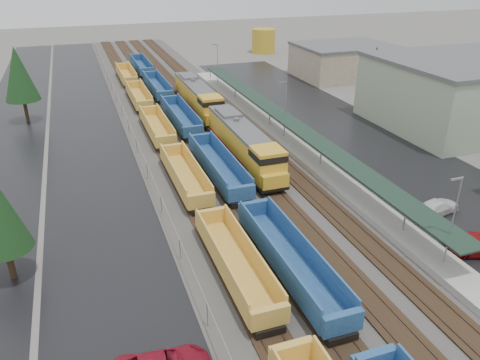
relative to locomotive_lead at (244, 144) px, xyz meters
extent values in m
cube|color=#302D2B|center=(-2.00, 15.18, -2.41)|extent=(20.00, 160.00, 0.08)
cube|color=black|center=(-8.00, 15.18, -2.30)|extent=(2.60, 160.00, 0.15)
cube|color=#473326|center=(-8.72, 15.18, -2.19)|extent=(0.08, 160.00, 0.07)
cube|color=#473326|center=(-7.28, 15.18, -2.19)|extent=(0.08, 160.00, 0.07)
cube|color=black|center=(-4.00, 15.18, -2.30)|extent=(2.60, 160.00, 0.15)
cube|color=#473326|center=(-4.72, 15.18, -2.19)|extent=(0.08, 160.00, 0.07)
cube|color=#473326|center=(-3.28, 15.18, -2.19)|extent=(0.08, 160.00, 0.07)
cube|color=black|center=(0.00, 15.18, -2.30)|extent=(2.60, 160.00, 0.15)
cube|color=#473326|center=(-0.72, 15.18, -2.19)|extent=(0.08, 160.00, 0.07)
cube|color=#473326|center=(0.72, 15.18, -2.19)|extent=(0.08, 160.00, 0.07)
cube|color=black|center=(4.00, 15.18, -2.30)|extent=(2.60, 160.00, 0.15)
cube|color=#473326|center=(3.28, 15.18, -2.19)|extent=(0.08, 160.00, 0.07)
cube|color=#473326|center=(4.72, 15.18, -2.19)|extent=(0.08, 160.00, 0.07)
cube|color=black|center=(-17.00, 15.18, -2.44)|extent=(10.00, 160.00, 0.02)
cube|color=black|center=(-27.00, 15.18, -2.44)|extent=(9.00, 160.00, 0.02)
cube|color=black|center=(17.00, 5.18, -2.44)|extent=(16.00, 100.00, 0.02)
cube|color=#9E9B93|center=(7.50, 5.18, -2.10)|extent=(3.00, 80.00, 0.70)
cylinder|color=gray|center=(7.50, -19.82, -0.55)|extent=(0.16, 0.16, 2.40)
cylinder|color=gray|center=(7.50, -4.82, -0.55)|extent=(0.16, 0.16, 2.40)
cylinder|color=gray|center=(7.50, 10.18, -0.55)|extent=(0.16, 0.16, 2.40)
cylinder|color=gray|center=(7.50, 25.18, -0.55)|extent=(0.16, 0.16, 2.40)
cylinder|color=gray|center=(7.50, 40.18, -0.55)|extent=(0.16, 0.16, 2.40)
cube|color=#182C21|center=(7.50, 5.18, 0.75)|extent=(2.60, 65.00, 0.15)
cylinder|color=gray|center=(7.50, -24.82, 1.55)|extent=(0.12, 0.12, 8.00)
cube|color=gray|center=(7.00, -24.82, 5.45)|extent=(1.00, 0.15, 0.12)
cylinder|color=gray|center=(7.50, 5.18, 1.55)|extent=(0.12, 0.12, 8.00)
cube|color=gray|center=(7.00, 5.18, 5.45)|extent=(1.00, 0.15, 0.12)
cylinder|color=gray|center=(7.50, 35.18, 1.55)|extent=(0.12, 0.12, 8.00)
cube|color=gray|center=(7.00, 35.18, 5.45)|extent=(1.00, 0.15, 0.12)
cylinder|color=gray|center=(-11.50, -24.82, -1.45)|extent=(0.08, 0.08, 2.00)
cylinder|color=gray|center=(-11.50, -16.82, -1.45)|extent=(0.08, 0.08, 2.00)
cylinder|color=gray|center=(-11.50, -8.82, -1.45)|extent=(0.08, 0.08, 2.00)
cylinder|color=gray|center=(-11.50, -0.82, -1.45)|extent=(0.08, 0.08, 2.00)
cylinder|color=gray|center=(-11.50, 7.18, -1.45)|extent=(0.08, 0.08, 2.00)
cylinder|color=gray|center=(-11.50, 15.18, -1.45)|extent=(0.08, 0.08, 2.00)
cylinder|color=gray|center=(-11.50, 23.18, -1.45)|extent=(0.08, 0.08, 2.00)
cylinder|color=gray|center=(-11.50, 31.18, -1.45)|extent=(0.08, 0.08, 2.00)
cylinder|color=gray|center=(-11.50, 39.18, -1.45)|extent=(0.08, 0.08, 2.00)
cylinder|color=gray|center=(-11.50, 47.18, -1.45)|extent=(0.08, 0.08, 2.00)
cylinder|color=gray|center=(-11.50, 55.18, -1.45)|extent=(0.08, 0.08, 2.00)
cylinder|color=gray|center=(-11.50, 63.18, -1.45)|extent=(0.08, 0.08, 2.00)
cylinder|color=gray|center=(-11.50, 71.18, -1.45)|extent=(0.08, 0.08, 2.00)
cylinder|color=gray|center=(-11.50, 79.18, -1.45)|extent=(0.08, 0.08, 2.00)
cylinder|color=gray|center=(-11.50, 87.18, -1.45)|extent=(0.08, 0.08, 2.00)
cube|color=gray|center=(-11.50, 15.18, -0.45)|extent=(0.05, 160.00, 0.05)
cube|color=gray|center=(34.00, 35.18, 0.55)|extent=(18.00, 14.00, 6.00)
cube|color=#59595B|center=(34.00, 35.18, 3.80)|extent=(18.36, 14.28, 0.50)
ellipsoid|color=#50614C|center=(-32.00, 155.18, -2.45)|extent=(154.00, 110.00, 19.80)
ellipsoid|color=#50614C|center=(38.00, 165.18, -2.45)|extent=(196.00, 140.00, 25.20)
ellipsoid|color=#50614C|center=(108.00, 175.18, -2.45)|extent=(168.00, 120.00, 21.60)
cylinder|color=#332316|center=(-24.00, -14.82, -1.10)|extent=(0.50, 0.50, 2.70)
cylinder|color=#332316|center=(-25.00, 25.18, -0.80)|extent=(0.50, 0.50, 3.30)
cone|color=black|center=(-25.00, 25.18, 4.70)|extent=(4.84, 4.84, 7.70)
cylinder|color=#332316|center=(26.00, 13.18, -0.95)|extent=(0.50, 0.50, 3.00)
cone|color=black|center=(26.00, 13.18, 4.05)|extent=(4.40, 4.40, 7.00)
cube|color=black|center=(0.00, 0.72, -1.59)|extent=(3.04, 20.25, 0.41)
cube|color=gold|center=(0.00, 1.73, 0.13)|extent=(2.84, 16.20, 3.04)
cube|color=gold|center=(0.00, -7.18, 0.33)|extent=(3.04, 3.24, 3.44)
cube|color=black|center=(0.00, -7.18, 1.34)|extent=(3.09, 3.29, 0.71)
cube|color=gold|center=(0.00, -9.00, -0.68)|extent=(2.84, 1.01, 1.42)
cube|color=#59595B|center=(0.00, 1.73, 1.75)|extent=(2.89, 16.20, 0.35)
cube|color=maroon|center=(-1.44, 1.73, -1.09)|extent=(0.04, 16.20, 0.35)
cube|color=maroon|center=(1.44, 1.73, -1.09)|extent=(0.04, 16.20, 0.35)
cube|color=black|center=(0.00, 0.72, -2.00)|extent=(2.23, 6.08, 0.61)
cube|color=black|center=(0.00, -6.37, -1.90)|extent=(2.43, 4.05, 0.51)
cube|color=black|center=(0.00, 7.81, -1.90)|extent=(2.43, 4.05, 0.51)
cylinder|color=#59595B|center=(0.00, 2.74, 2.05)|extent=(0.71, 0.71, 0.51)
cube|color=#59595B|center=(0.00, 5.78, 2.00)|extent=(2.43, 4.05, 0.51)
cube|color=black|center=(0.00, 21.72, -1.59)|extent=(3.04, 20.25, 0.41)
cube|color=gold|center=(0.00, 22.73, 0.13)|extent=(2.84, 16.20, 3.04)
cube|color=gold|center=(0.00, 13.82, 0.33)|extent=(3.04, 3.24, 3.44)
cube|color=black|center=(0.00, 13.82, 1.34)|extent=(3.09, 3.29, 0.71)
cube|color=gold|center=(0.00, 12.00, -0.68)|extent=(2.84, 1.01, 1.42)
cube|color=#59595B|center=(0.00, 22.73, 1.75)|extent=(2.89, 16.20, 0.35)
cube|color=maroon|center=(-1.44, 22.73, -1.09)|extent=(0.04, 16.20, 0.35)
cube|color=maroon|center=(1.44, 22.73, -1.09)|extent=(0.04, 16.20, 0.35)
cube|color=black|center=(0.00, 21.72, -2.00)|extent=(2.23, 6.08, 0.61)
cube|color=black|center=(0.00, 14.63, -1.90)|extent=(2.43, 4.05, 0.51)
cube|color=black|center=(0.00, 28.81, -1.90)|extent=(2.43, 4.05, 0.51)
cylinder|color=#59595B|center=(0.00, 23.74, 2.05)|extent=(0.71, 0.71, 0.51)
cube|color=#59595B|center=(0.00, 26.78, 2.00)|extent=(2.43, 4.05, 0.51)
cube|color=gold|center=(-8.00, -30.07, -0.87)|extent=(2.66, 0.51, 1.43)
cube|color=gold|center=(-8.00, -20.23, -1.59)|extent=(2.66, 12.94, 0.26)
cube|color=gold|center=(-9.28, -20.23, -0.67)|extent=(0.15, 12.94, 1.84)
cube|color=gold|center=(-6.72, -20.23, -0.67)|extent=(0.15, 12.94, 1.84)
cube|color=gold|center=(-8.00, -26.91, -0.87)|extent=(2.66, 0.51, 1.43)
cube|color=gold|center=(-8.00, -13.55, -0.87)|extent=(2.66, 0.51, 1.43)
cube|color=black|center=(-8.00, -26.19, -1.89)|extent=(2.04, 2.25, 0.51)
cube|color=black|center=(-8.00, -14.27, -1.89)|extent=(2.04, 2.25, 0.51)
cube|color=gold|center=(-8.00, -3.71, -1.59)|extent=(2.66, 12.94, 0.26)
cube|color=gold|center=(-9.28, -3.71, -0.67)|extent=(0.15, 12.94, 1.84)
cube|color=gold|center=(-6.72, -3.71, -0.67)|extent=(0.15, 12.94, 1.84)
cube|color=gold|center=(-8.00, -10.39, -0.87)|extent=(2.66, 0.51, 1.43)
cube|color=gold|center=(-8.00, 2.97, -0.87)|extent=(2.66, 0.51, 1.43)
cube|color=black|center=(-8.00, -9.67, -1.89)|extent=(2.04, 2.25, 0.51)
cube|color=black|center=(-8.00, 2.25, -1.89)|extent=(2.04, 2.25, 0.51)
cube|color=gold|center=(-8.00, 12.81, -1.59)|extent=(2.66, 12.94, 0.26)
cube|color=gold|center=(-9.28, 12.81, -0.67)|extent=(0.15, 12.94, 1.84)
cube|color=gold|center=(-6.72, 12.81, -0.67)|extent=(0.15, 12.94, 1.84)
cube|color=gold|center=(-8.00, 6.13, -0.87)|extent=(2.66, 0.51, 1.43)
cube|color=gold|center=(-8.00, 19.49, -0.87)|extent=(2.66, 0.51, 1.43)
cube|color=black|center=(-8.00, 6.85, -1.89)|extent=(2.04, 2.25, 0.51)
cube|color=black|center=(-8.00, 18.77, -1.89)|extent=(2.04, 2.25, 0.51)
cube|color=gold|center=(-8.00, 29.33, -1.59)|extent=(2.66, 12.94, 0.26)
cube|color=gold|center=(-9.28, 29.33, -0.67)|extent=(0.15, 12.94, 1.84)
cube|color=gold|center=(-6.72, 29.33, -0.67)|extent=(0.15, 12.94, 1.84)
cube|color=gold|center=(-8.00, 22.65, -0.87)|extent=(2.66, 0.51, 1.43)
cube|color=gold|center=(-8.00, 36.01, -0.87)|extent=(2.66, 0.51, 1.43)
cube|color=black|center=(-8.00, 23.37, -1.89)|extent=(2.04, 2.25, 0.51)
cube|color=black|center=(-8.00, 35.29, -1.89)|extent=(2.04, 2.25, 0.51)
cube|color=gold|center=(-8.00, 45.85, -1.59)|extent=(2.66, 12.94, 0.26)
cube|color=gold|center=(-9.28, 45.85, -0.67)|extent=(0.15, 12.94, 1.84)
cube|color=gold|center=(-6.72, 45.85, -0.67)|extent=(0.15, 12.94, 1.84)
cube|color=gold|center=(-8.00, 39.17, -0.87)|extent=(2.66, 0.51, 1.43)
cube|color=gold|center=(-8.00, 52.53, -0.87)|extent=(2.66, 0.51, 1.43)
cube|color=black|center=(-8.00, 39.89, -1.89)|extent=(2.04, 2.25, 0.51)
cube|color=black|center=(-8.00, 51.81, -1.89)|extent=(2.04, 2.25, 0.51)
cube|color=navy|center=(-4.00, -21.28, -1.57)|extent=(2.77, 14.94, 0.27)
cube|color=navy|center=(-5.33, -21.28, -0.61)|extent=(0.16, 14.94, 1.91)
cube|color=navy|center=(-2.67, -21.28, -0.61)|extent=(0.16, 14.94, 1.91)
cube|color=navy|center=(-4.00, -28.96, -0.82)|extent=(2.77, 0.53, 1.49)
cube|color=navy|center=(-4.00, -13.60, -0.82)|extent=(2.77, 0.53, 1.49)
cube|color=black|center=(-4.00, -28.22, -1.88)|extent=(2.13, 2.34, 0.53)
cube|color=black|center=(-4.00, -14.34, -1.88)|extent=(2.13, 2.34, 0.53)
cube|color=navy|center=(-4.00, -2.62, -1.57)|extent=(2.77, 14.94, 0.27)
cube|color=navy|center=(-5.33, -2.62, -0.61)|extent=(0.16, 14.94, 1.91)
cube|color=navy|center=(-2.67, -2.62, -0.61)|extent=(0.16, 14.94, 1.91)
cube|color=navy|center=(-4.00, -10.30, -0.82)|extent=(2.77, 0.53, 1.49)
cube|color=navy|center=(-4.00, 5.06, -0.82)|extent=(2.77, 0.53, 1.49)
cube|color=black|center=(-4.00, -9.55, -1.88)|extent=(2.13, 2.34, 0.53)
cube|color=black|center=(-4.00, 4.32, -1.88)|extent=(2.13, 2.34, 0.53)
cube|color=navy|center=(-4.00, 16.04, -1.57)|extent=(2.77, 14.94, 0.27)
cube|color=navy|center=(-5.33, 16.04, -0.61)|extent=(0.16, 14.94, 1.91)
cube|color=navy|center=(-2.67, 16.04, -0.61)|extent=(0.16, 14.94, 1.91)
cube|color=navy|center=(-4.00, 8.36, -0.82)|extent=(2.77, 0.53, 1.49)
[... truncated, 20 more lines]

